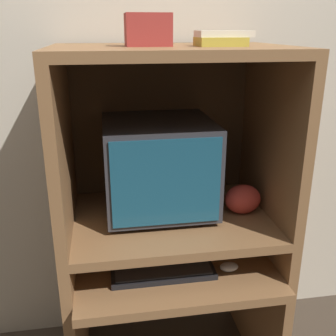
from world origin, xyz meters
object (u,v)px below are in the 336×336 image
object	(u,v)px
mouse	(229,267)
book_stack	(222,38)
storage_box	(148,30)
snack_bag	(243,199)
crt_monitor	(158,165)
keyboard	(163,273)

from	to	relation	value
mouse	book_stack	distance (m)	0.87
mouse	storage_box	world-z (taller)	storage_box
snack_bag	crt_monitor	bearing A→B (deg)	164.95
snack_bag	mouse	bearing A→B (deg)	-122.38
mouse	book_stack	world-z (taller)	book_stack
book_stack	storage_box	size ratio (longest dim) A/B	1.22
keyboard	book_stack	world-z (taller)	book_stack
mouse	crt_monitor	bearing A→B (deg)	135.02
storage_box	keyboard	bearing A→B (deg)	-78.53
keyboard	storage_box	bearing A→B (deg)	101.47
mouse	storage_box	distance (m)	0.95
keyboard	book_stack	size ratio (longest dim) A/B	2.14
mouse	storage_box	bearing A→B (deg)	152.45
crt_monitor	snack_bag	distance (m)	0.38
book_stack	storage_box	xyz separation A→B (m)	(-0.26, 0.04, 0.03)
crt_monitor	storage_box	bearing A→B (deg)	-116.52
mouse	snack_bag	size ratio (longest dim) A/B	0.49
crt_monitor	book_stack	world-z (taller)	book_stack
mouse	book_stack	xyz separation A→B (m)	(-0.04, 0.11, 0.86)
snack_bag	storage_box	world-z (taller)	storage_box
keyboard	storage_box	distance (m)	0.91
book_stack	storage_box	bearing A→B (deg)	170.90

